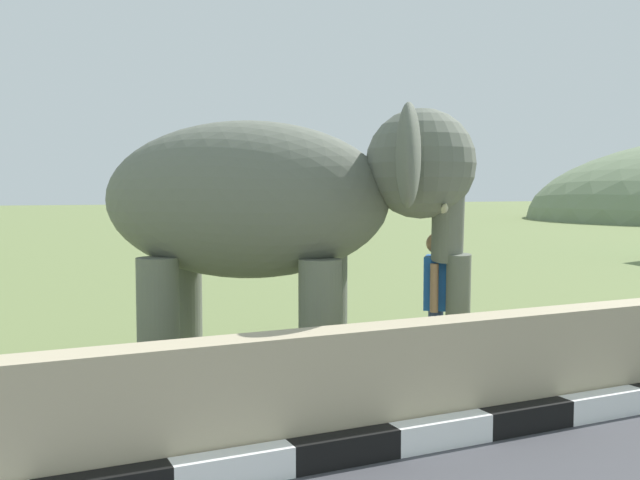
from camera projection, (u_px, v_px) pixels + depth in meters
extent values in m
cube|color=white|center=(233.00, 469.00, 5.19)|extent=(0.90, 0.20, 0.24)
cube|color=black|center=(344.00, 450.00, 5.57)|extent=(0.90, 0.20, 0.24)
cube|color=white|center=(441.00, 433.00, 5.96)|extent=(0.90, 0.20, 0.24)
cube|color=black|center=(527.00, 418.00, 6.34)|extent=(0.90, 0.20, 0.24)
cube|color=white|center=(602.00, 405.00, 6.72)|extent=(0.90, 0.20, 0.24)
cube|color=tan|center=(338.00, 390.00, 5.86)|extent=(28.00, 0.36, 1.00)
cylinder|color=#62675B|center=(328.00, 314.00, 8.26)|extent=(0.44, 0.44, 1.42)
cylinder|color=#62675B|center=(320.00, 329.00, 7.37)|extent=(0.44, 0.44, 1.42)
cylinder|color=#62675B|center=(183.00, 311.00, 8.44)|extent=(0.44, 0.44, 1.42)
cylinder|color=#62675B|center=(158.00, 325.00, 7.54)|extent=(0.44, 0.44, 1.42)
ellipsoid|color=#62675B|center=(246.00, 200.00, 7.81)|extent=(3.48, 2.97, 1.70)
sphere|color=#62675B|center=(421.00, 164.00, 7.59)|extent=(1.16, 1.16, 1.16)
ellipsoid|color=#D84C8C|center=(449.00, 149.00, 7.55)|extent=(0.64, 0.73, 0.44)
ellipsoid|color=#62675B|center=(406.00, 162.00, 8.38)|extent=(0.67, 0.89, 1.00)
ellipsoid|color=#62675B|center=(408.00, 155.00, 6.83)|extent=(0.67, 0.89, 1.00)
cylinder|color=#62675B|center=(448.00, 216.00, 7.60)|extent=(0.56, 0.62, 1.00)
cylinder|color=#62675B|center=(458.00, 292.00, 7.65)|extent=(0.39, 0.40, 0.82)
cone|color=beige|center=(441.00, 206.00, 7.88)|extent=(0.41, 0.56, 0.22)
cone|color=beige|center=(444.00, 207.00, 7.32)|extent=(0.41, 0.56, 0.22)
cylinder|color=navy|center=(436.00, 343.00, 8.09)|extent=(0.15, 0.15, 0.82)
cylinder|color=navy|center=(435.00, 347.00, 7.90)|extent=(0.15, 0.15, 0.82)
cube|color=#1E59B2|center=(436.00, 282.00, 7.95)|extent=(0.44, 0.46, 0.58)
cylinder|color=#9E7251|center=(438.00, 282.00, 8.20)|extent=(0.16, 0.16, 0.53)
cylinder|color=#9E7251|center=(434.00, 288.00, 7.70)|extent=(0.13, 0.13, 0.52)
sphere|color=#9E7251|center=(437.00, 243.00, 7.92)|extent=(0.23, 0.23, 0.23)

